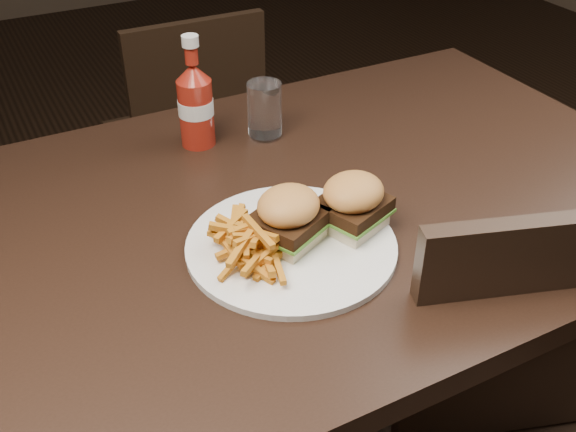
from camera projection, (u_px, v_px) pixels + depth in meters
name	position (u px, v px, depth m)	size (l,w,h in m)	color
dining_table	(317.00, 204.00, 1.09)	(1.20, 0.80, 0.04)	black
chair_far	(184.00, 140.00, 1.89)	(0.37, 0.37, 0.03)	black
plate	(291.00, 245.00, 0.96)	(0.30, 0.30, 0.01)	white
sandwich_half_a	(288.00, 234.00, 0.95)	(0.08, 0.08, 0.02)	beige
sandwich_half_b	(352.00, 220.00, 0.98)	(0.08, 0.08, 0.02)	beige
fries_pile	(256.00, 242.00, 0.92)	(0.11, 0.11, 0.05)	#AD6203
ketchup_bottle	(196.00, 113.00, 1.18)	(0.06, 0.06, 0.12)	maroon
tumbler	(265.00, 109.00, 1.20)	(0.06, 0.06, 0.10)	white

